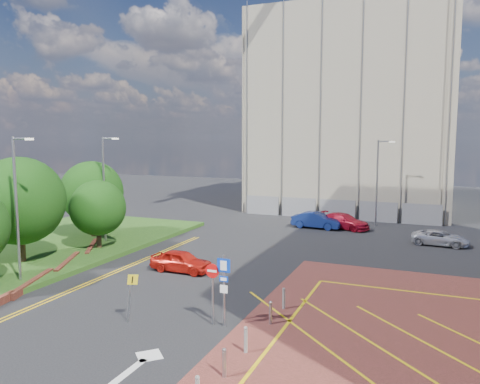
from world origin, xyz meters
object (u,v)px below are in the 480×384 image
Objects in this scene: sign_cluster at (220,283)px; warning_sign at (131,292)px; car_blue_back at (317,220)px; car_silver_back at (440,238)px; lamp_left_near at (17,203)px; tree_d at (92,192)px; lamp_left_far at (105,185)px; tree_b at (20,201)px; car_red_left at (181,261)px; car_red_back at (344,221)px; lamp_back at (378,179)px; tree_c at (98,208)px.

sign_cluster is 4.02m from warning_sign.
car_blue_back reaches higher than car_silver_back.
lamp_left_near is 1.79× the size of car_blue_back.
tree_d is at bearing 113.26° from car_silver_back.
lamp_left_far is at bearing 116.82° from car_silver_back.
tree_d is 1.36× the size of car_blue_back.
car_silver_back is (24.98, 16.46, -3.66)m from tree_b.
car_red_left is 20.27m from car_silver_back.
car_red_back is (1.17, 24.32, -1.25)m from sign_cluster.
tree_d is at bearing 154.32° from lamp_left_far.
car_silver_back is at bearing -50.45° from lamp_back.
car_red_back is at bearing -20.48° from car_red_left.
car_red_left is at bearing 137.89° from car_silver_back.
lamp_left_near is 2.06× the size of car_red_left.
warning_sign is at bearing -163.07° from sign_cluster.
tree_d is at bearing 144.42° from sign_cluster.
car_silver_back is at bearing 18.04° from tree_d.
car_red_left is at bearing 178.15° from car_red_back.
car_blue_back reaches higher than car_red_left.
tree_c reaches higher than warning_sign.
tree_c is at bearing -45.00° from tree_d.
tree_c is at bearing 97.69° from lamp_left_near.
lamp_back is at bearing -51.36° from car_blue_back.
tree_b is 8.07m from tree_d.
car_red_left is at bearing 103.55° from warning_sign.
car_blue_back is at bearing -14.23° from car_red_left.
warning_sign is at bearing -45.56° from tree_c.
lamp_left_near is 1.00× the size of lamp_back.
lamp_left_far reaches higher than warning_sign.
lamp_left_near reaches higher than lamp_back.
tree_d is at bearing 130.71° from car_blue_back.
car_red_back is at bearing 39.95° from lamp_left_far.
sign_cluster is 23.68m from car_blue_back.
warning_sign is (-7.60, -28.18, -2.93)m from lamp_back.
tree_c is 1.02× the size of car_red_back.
tree_d reaches higher than car_silver_back.
lamp_back is 1.79× the size of car_blue_back.
car_red_left is 0.94× the size of car_silver_back.
warning_sign is at bearing 154.22° from car_silver_back.
tree_c is 16.53m from sign_cluster.
lamp_back reaches higher than car_silver_back.
car_blue_back is 0.93× the size of car_red_back.
lamp_back is (19.58, 23.00, 0.12)m from tree_b.
warning_sign is (10.90, -12.18, -3.23)m from lamp_left_far.
car_red_left is 18.88m from car_red_back.
car_red_left is 0.87× the size of car_blue_back.
tree_c is 21.55m from car_red_back.
tree_c is at bearing 155.18° from car_red_back.
car_blue_back is at bearing 78.30° from car_silver_back.
car_red_back is at bearing 59.22° from lamp_left_near.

